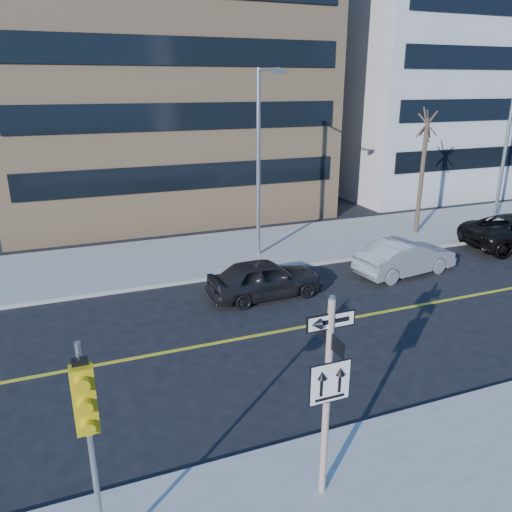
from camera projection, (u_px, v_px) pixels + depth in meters
name	position (u px, v px, depth m)	size (l,w,h in m)	color
ground	(271.00, 419.00, 11.80)	(120.00, 120.00, 0.00)	black
far_sidewalk	(479.00, 221.00, 28.51)	(66.00, 6.00, 0.15)	gray
sign_pole	(328.00, 388.00, 8.79)	(0.92, 0.92, 4.06)	silver
traffic_signal	(87.00, 417.00, 7.10)	(0.32, 0.45, 4.00)	gray
parked_car_a	(265.00, 278.00, 18.39)	(4.27, 1.72, 1.46)	black
parked_car_b	(405.00, 257.00, 20.64)	(4.44, 1.55, 1.46)	gray
streetlight_a	(260.00, 153.00, 21.09)	(0.55, 2.25, 8.00)	gray
streetlight_b	(511.00, 140.00, 25.88)	(0.55, 2.25, 8.00)	gray
street_tree_west	(427.00, 127.00, 24.40)	(1.80, 1.80, 6.35)	#392C22
building_brick	(148.00, 59.00, 31.57)	(18.00, 18.00, 18.00)	tan
building_grey_mid	(437.00, 84.00, 38.70)	(20.00, 16.00, 15.00)	#AFB2B5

